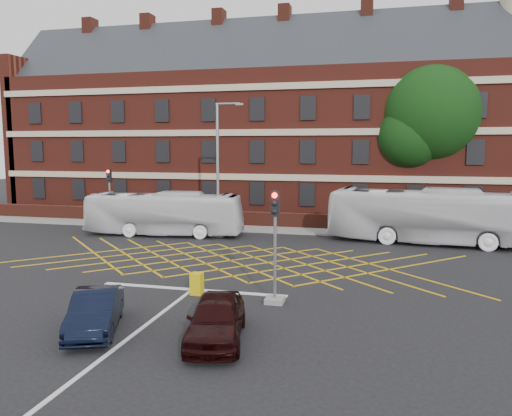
% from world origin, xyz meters
% --- Properties ---
extents(ground, '(120.00, 120.00, 0.00)m').
position_xyz_m(ground, '(0.00, 0.00, 0.00)').
color(ground, black).
rests_on(ground, ground).
extents(victorian_building, '(51.00, 12.17, 20.40)m').
position_xyz_m(victorian_building, '(0.25, 22.00, 7.84)').
color(victorian_building, '#5E2118').
rests_on(victorian_building, ground).
extents(boundary_wall, '(56.00, 0.50, 1.10)m').
position_xyz_m(boundary_wall, '(0.00, 13.00, 0.55)').
color(boundary_wall, '#521F16').
rests_on(boundary_wall, ground).
extents(far_pavement, '(60.00, 3.00, 0.12)m').
position_xyz_m(far_pavement, '(0.00, 12.00, 0.06)').
color(far_pavement, slate).
rests_on(far_pavement, ground).
extents(box_junction_hatching, '(8.22, 8.22, 0.02)m').
position_xyz_m(box_junction_hatching, '(0.00, 2.00, 0.01)').
color(box_junction_hatching, '#CC990C').
rests_on(box_junction_hatching, ground).
extents(stop_line, '(8.00, 0.30, 0.02)m').
position_xyz_m(stop_line, '(0.00, -3.50, 0.01)').
color(stop_line, silver).
rests_on(stop_line, ground).
extents(centre_line, '(0.15, 14.00, 0.02)m').
position_xyz_m(centre_line, '(0.00, -10.00, 0.01)').
color(centre_line, silver).
rests_on(centre_line, ground).
extents(bus_left, '(10.63, 3.35, 2.91)m').
position_xyz_m(bus_left, '(-6.49, 8.16, 1.46)').
color(bus_left, silver).
rests_on(bus_left, ground).
extents(bus_right, '(12.44, 4.28, 3.39)m').
position_xyz_m(bus_right, '(10.45, 9.32, 1.70)').
color(bus_right, silver).
rests_on(bus_right, ground).
extents(car_navy, '(2.74, 4.14, 1.29)m').
position_xyz_m(car_navy, '(-1.35, -8.59, 0.64)').
color(car_navy, black).
rests_on(car_navy, ground).
extents(car_maroon, '(2.44, 4.33, 1.39)m').
position_xyz_m(car_maroon, '(2.69, -8.45, 0.70)').
color(car_maroon, black).
rests_on(car_maroon, ground).
extents(deciduous_tree, '(7.65, 7.45, 12.07)m').
position_xyz_m(deciduous_tree, '(10.94, 17.50, 7.81)').
color(deciduous_tree, black).
rests_on(deciduous_tree, ground).
extents(traffic_light_near, '(0.70, 0.70, 4.27)m').
position_xyz_m(traffic_light_near, '(3.67, -4.40, 1.76)').
color(traffic_light_near, slate).
rests_on(traffic_light_near, ground).
extents(traffic_light_far, '(0.70, 0.70, 4.27)m').
position_xyz_m(traffic_light_far, '(-11.58, 10.04, 1.76)').
color(traffic_light_far, slate).
rests_on(traffic_light_far, ground).
extents(street_lamp, '(2.25, 1.00, 8.68)m').
position_xyz_m(street_lamp, '(-2.79, 8.65, 2.97)').
color(street_lamp, slate).
rests_on(street_lamp, ground).
extents(direction_signs, '(1.10, 0.16, 2.20)m').
position_xyz_m(direction_signs, '(-12.00, 12.13, 1.38)').
color(direction_signs, gray).
rests_on(direction_signs, ground).
extents(utility_cabinet, '(0.45, 0.45, 0.88)m').
position_xyz_m(utility_cabinet, '(0.41, -4.07, 0.44)').
color(utility_cabinet, gold).
rests_on(utility_cabinet, ground).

